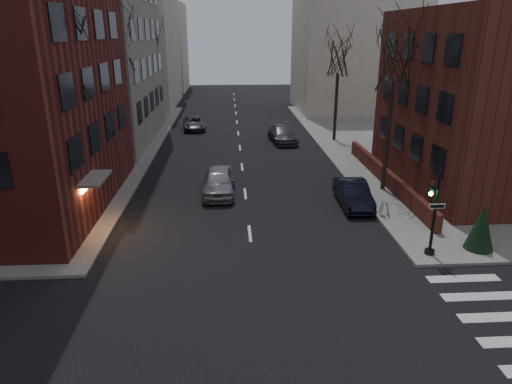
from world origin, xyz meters
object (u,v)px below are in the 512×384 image
car_lane_gray (283,134)px  tree_right_a (395,61)px  tree_left_b (118,42)px  tree_left_c (150,48)px  tree_left_a (62,58)px  sandwich_board (385,208)px  streetlamp_far (161,84)px  traffic_signal (433,218)px  tree_right_b (339,56)px  evergreen_shrub (481,227)px  parked_sedan (353,194)px  car_lane_silver (219,181)px  streetlamp_near (120,117)px  car_lane_far (194,123)px

car_lane_gray → tree_right_a: bearing=-76.5°
tree_left_b → tree_left_c: bearing=90.0°
tree_left_a → sandwich_board: tree_left_a is taller
streetlamp_far → traffic_signal: bearing=-63.9°
tree_right_b → car_lane_gray: tree_right_b is taller
sandwich_board → evergreen_shrub: 5.27m
car_lane_gray → tree_left_c: bearing=142.3°
parked_sedan → sandwich_board: bearing=-55.7°
traffic_signal → tree_left_b: size_ratio=0.37×
traffic_signal → car_lane_silver: traffic_signal is taller
parked_sedan → evergreen_shrub: bearing=-54.2°
tree_left_c → car_lane_gray: bearing=-32.2°
parked_sedan → car_lane_gray: car_lane_gray is taller
streetlamp_far → parked_sedan: 30.33m
tree_right_b → sandwich_board: bearing=-94.2°
tree_right_b → tree_left_a: bearing=-134.4°
tree_right_b → streetlamp_near: (-17.00, -10.00, -3.35)m
car_lane_far → sandwich_board: bearing=-69.7°
car_lane_gray → sandwich_board: size_ratio=6.34×
sandwich_board → evergreen_shrub: bearing=-50.7°
tree_left_b → sandwich_board: 22.06m
traffic_signal → sandwich_board: 4.85m
tree_left_a → sandwich_board: (16.24, -0.37, -7.91)m
car_lane_gray → streetlamp_far: bearing=135.0°
sandwich_board → streetlamp_near: bearing=156.0°
tree_left_b → tree_right_a: 19.35m
streetlamp_far → sandwich_board: (15.64, -28.37, -3.68)m
car_lane_far → tree_right_b: bearing=-30.5°
sandwich_board → evergreen_shrub: size_ratio=0.38×
parked_sedan → car_lane_gray: 16.57m
tree_left_b → tree_left_a: bearing=-90.0°
streetlamp_far → sandwich_board: size_ratio=7.63×
tree_left_b → streetlamp_far: bearing=87.9°
streetlamp_far → car_lane_gray: bearing=-39.5°
tree_right_a → parked_sedan: 8.12m
traffic_signal → car_lane_silver: (-9.59, 9.06, -1.08)m
tree_right_a → streetlamp_far: (-17.00, 24.00, -3.79)m
streetlamp_near → car_lane_gray: bearing=39.3°
tree_left_a → car_lane_far: bearing=79.9°
tree_right_a → tree_left_c: bearing=128.7°
evergreen_shrub → parked_sedan: bearing=124.5°
tree_left_b → sandwich_board: bearing=-37.3°
tree_right_a → streetlamp_far: size_ratio=1.55×
tree_left_c → car_lane_gray: 16.76m
tree_right_a → streetlamp_far: bearing=125.3°
tree_right_a → car_lane_gray: (-4.82, 13.96, -7.27)m
tree_left_a → tree_right_a: bearing=12.8°
tree_left_b → tree_right_b: (17.60, 6.00, -1.33)m
car_lane_gray → parked_sedan: bearing=-87.8°
tree_right_a → car_lane_far: bearing=123.4°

